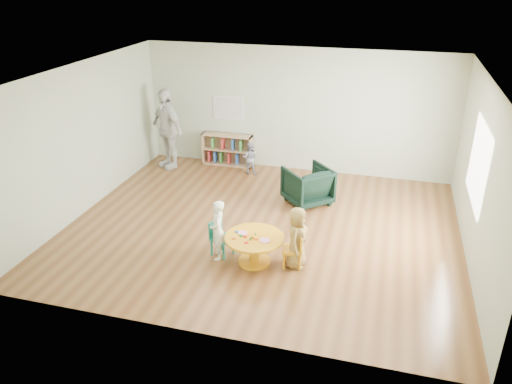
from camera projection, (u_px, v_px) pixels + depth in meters
The scene contains 11 objects.
room at pixel (263, 128), 8.37m from camera, with size 7.10×7.00×2.80m.
activity_table at pixel (254, 245), 7.96m from camera, with size 0.95×0.95×0.52m.
kid_chair_left at pixel (220, 236), 8.22m from camera, with size 0.41×0.41×0.60m.
kid_chair_right at pixel (295, 249), 7.88m from camera, with size 0.35×0.35×0.59m.
bookshelf at pixel (227, 150), 11.90m from camera, with size 1.20×0.30×0.75m.
alphabet_poster at pixel (229, 108), 11.59m from camera, with size 0.74×0.01×0.54m.
armchair at pixel (308, 185), 9.95m from camera, with size 0.81×0.84×0.76m, color black.
child_left at pixel (218, 230), 8.02m from camera, with size 0.37×0.24×1.02m, color white.
child_right at pixel (297, 238), 7.80m from camera, with size 0.50×0.32×1.02m, color yellow.
toddler at pixel (250, 158), 11.37m from camera, with size 0.36×0.28×0.74m, color #1C2547.
adult_caretaker at pixel (167, 129), 11.52m from camera, with size 1.10×0.46×1.87m, color silver.
Camera 1 is at (2.02, -7.79, 4.43)m, focal length 35.00 mm.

